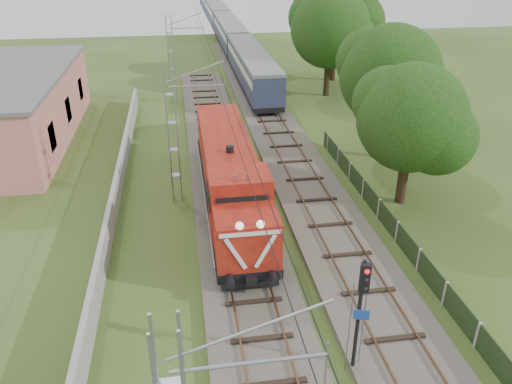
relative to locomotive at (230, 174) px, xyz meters
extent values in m
plane|color=#34491B|center=(0.00, -10.37, -2.17)|extent=(140.00, 140.00, 0.00)
cube|color=#6B6054|center=(0.00, -3.37, -2.02)|extent=(4.20, 70.00, 0.30)
cube|color=black|center=(0.00, -3.37, -1.82)|extent=(2.40, 70.00, 0.10)
cube|color=brown|center=(-0.85, -3.37, -1.74)|extent=(0.08, 70.00, 0.05)
cube|color=brown|center=(0.85, -3.37, -1.74)|extent=(0.08, 70.00, 0.05)
cube|color=#6B6054|center=(5.00, 9.63, -2.02)|extent=(4.20, 80.00, 0.30)
cube|color=black|center=(5.00, 9.63, -1.82)|extent=(2.40, 80.00, 0.10)
cube|color=brown|center=(4.15, 9.63, -1.74)|extent=(0.08, 80.00, 0.05)
cube|color=brown|center=(5.85, 9.63, -1.74)|extent=(0.08, 80.00, 0.05)
cylinder|color=gray|center=(-1.50, -18.37, 4.63)|extent=(3.00, 0.08, 0.08)
cylinder|color=gray|center=(-1.50, 1.63, 4.63)|extent=(3.00, 0.08, 0.08)
cylinder|color=gray|center=(-1.50, 21.63, 4.63)|extent=(3.00, 0.08, 0.08)
cylinder|color=black|center=(0.00, 1.63, 3.33)|extent=(0.03, 70.00, 0.03)
cylinder|color=black|center=(0.00, 1.63, 4.63)|extent=(0.03, 70.00, 0.03)
cube|color=#9E9E99|center=(-6.50, 1.63, -1.42)|extent=(0.25, 40.00, 1.50)
cube|color=#CB6D6E|center=(-15.00, 13.63, 0.33)|extent=(8.00, 20.00, 5.00)
cube|color=#606060|center=(-15.00, 13.63, 2.93)|extent=(8.40, 20.40, 0.25)
cube|color=black|center=(-11.05, 7.63, 0.03)|extent=(0.10, 1.60, 1.80)
cube|color=black|center=(-11.05, 13.63, 0.03)|extent=(0.10, 1.60, 1.80)
cube|color=black|center=(-11.05, 19.63, 0.03)|extent=(0.10, 1.60, 1.80)
cube|color=black|center=(8.00, -7.37, -1.57)|extent=(0.05, 32.00, 1.15)
cube|color=#9E9E99|center=(8.00, 7.63, -1.57)|extent=(0.12, 0.12, 1.20)
cube|color=black|center=(0.00, 0.12, -1.19)|extent=(2.87, 16.27, 0.48)
cube|color=black|center=(0.00, -5.15, -1.48)|extent=(2.11, 3.45, 0.48)
cube|color=black|center=(0.00, 5.38, -1.48)|extent=(2.11, 3.45, 0.48)
cube|color=black|center=(0.00, -7.92, -1.57)|extent=(2.49, 0.24, 0.34)
cube|color=#A72C12|center=(0.00, -6.82, 0.15)|extent=(2.78, 2.39, 2.20)
sphere|color=white|center=(-0.43, -7.97, 1.40)|extent=(0.34, 0.34, 0.34)
sphere|color=white|center=(0.43, -7.97, 1.40)|extent=(0.34, 0.34, 0.34)
cube|color=silver|center=(-0.62, -8.04, 0.10)|extent=(0.96, 0.06, 1.60)
cube|color=silver|center=(0.62, -8.04, 0.10)|extent=(0.96, 0.06, 1.60)
cube|color=silver|center=(0.00, -8.04, 1.01)|extent=(2.58, 0.06, 0.17)
cube|color=#A72C12|center=(0.00, -4.48, 0.58)|extent=(2.87, 2.30, 3.06)
cube|color=black|center=(0.00, -5.65, 1.06)|extent=(2.39, 0.06, 0.86)
cube|color=#A72C12|center=(0.00, 2.46, 0.29)|extent=(2.68, 11.58, 2.49)
cylinder|color=black|center=(0.00, -0.46, 1.68)|extent=(0.42, 0.42, 0.38)
cylinder|color=gray|center=(-0.29, -5.24, 2.26)|extent=(0.11, 0.11, 0.34)
cylinder|color=gray|center=(0.29, -5.24, 2.26)|extent=(0.11, 0.11, 0.34)
cube|color=black|center=(5.00, 25.30, -1.30)|extent=(2.69, 20.42, 0.46)
cube|color=#2F354F|center=(5.00, 25.30, 0.19)|extent=(2.78, 20.42, 2.51)
cube|color=beige|center=(5.00, 25.30, 0.65)|extent=(2.82, 19.61, 0.70)
cube|color=slate|center=(5.00, 25.30, 1.58)|extent=(2.83, 20.42, 0.32)
cube|color=black|center=(5.00, 46.65, -1.30)|extent=(2.69, 20.42, 0.46)
cube|color=#2F354F|center=(5.00, 46.65, 0.19)|extent=(2.78, 20.42, 2.51)
cube|color=beige|center=(5.00, 46.65, 0.65)|extent=(2.82, 19.61, 0.70)
cube|color=slate|center=(5.00, 46.65, 1.58)|extent=(2.83, 20.42, 0.32)
cube|color=black|center=(5.00, 68.00, -1.30)|extent=(2.69, 20.42, 0.46)
cube|color=#2F354F|center=(5.00, 68.00, 0.19)|extent=(2.78, 20.42, 2.51)
cube|color=beige|center=(5.00, 68.00, 0.65)|extent=(2.82, 19.61, 0.70)
cube|color=slate|center=(5.00, 68.00, 1.58)|extent=(2.83, 20.42, 0.32)
cube|color=black|center=(5.00, 89.35, -1.30)|extent=(2.69, 20.42, 0.46)
cylinder|color=black|center=(2.99, -12.78, 0.24)|extent=(0.13, 0.13, 4.81)
cube|color=black|center=(2.99, -12.93, 2.07)|extent=(0.38, 0.30, 1.06)
sphere|color=red|center=(2.99, -13.04, 2.40)|extent=(0.17, 0.17, 0.17)
sphere|color=black|center=(2.99, -13.04, 2.07)|extent=(0.17, 0.17, 0.17)
sphere|color=black|center=(2.99, -13.04, 1.73)|extent=(0.17, 0.17, 0.17)
cube|color=#194299|center=(3.04, -12.90, 0.53)|extent=(0.52, 0.19, 0.38)
cylinder|color=#3C2B18|center=(9.99, -0.70, -0.33)|extent=(0.58, 0.58, 3.68)
sphere|color=black|center=(9.99, -0.70, 3.02)|extent=(6.02, 6.02, 6.02)
sphere|color=black|center=(11.19, -1.61, 2.18)|extent=(4.21, 4.21, 4.21)
sphere|color=black|center=(8.94, 0.35, 3.68)|extent=(3.91, 3.91, 3.91)
cylinder|color=#3C2B18|center=(11.48, 6.06, -0.10)|extent=(0.54, 0.54, 4.13)
sphere|color=black|center=(11.48, 6.06, 3.65)|extent=(6.75, 6.75, 6.75)
sphere|color=black|center=(12.83, 5.04, 2.71)|extent=(4.73, 4.73, 4.73)
sphere|color=black|center=(10.29, 7.24, 4.40)|extent=(4.39, 4.39, 4.39)
cylinder|color=#3C2B18|center=(11.95, 21.85, 0.11)|extent=(0.60, 0.60, 4.56)
sphere|color=black|center=(11.95, 21.85, 4.26)|extent=(7.46, 7.46, 7.46)
sphere|color=black|center=(13.44, 20.73, 3.22)|extent=(5.22, 5.22, 5.22)
sphere|color=black|center=(10.64, 23.15, 5.08)|extent=(4.85, 4.85, 4.85)
cylinder|color=#3C2B18|center=(14.31, 27.63, 0.45)|extent=(0.63, 0.63, 5.23)
sphere|color=black|center=(14.31, 27.63, 5.21)|extent=(8.57, 8.57, 8.57)
sphere|color=black|center=(16.02, 26.35, 4.02)|extent=(6.00, 6.00, 6.00)
camera|label=1|loc=(-2.44, -25.18, 11.73)|focal=35.00mm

